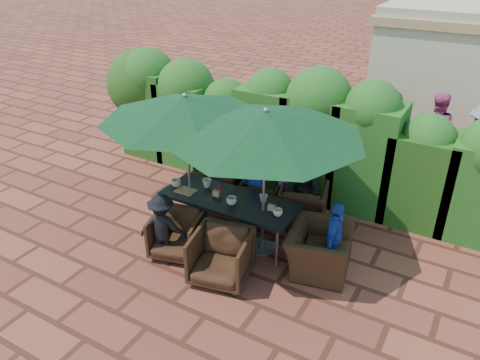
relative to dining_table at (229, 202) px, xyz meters
The scene contains 31 objects.
ground 0.71m from the dining_table, 48.53° to the right, with size 80.00×80.00×0.00m, color brown.
dining_table is the anchor object (origin of this frame).
umbrella_left 1.72m from the dining_table, behind, with size 2.76×2.76×2.46m.
umbrella_right 1.67m from the dining_table, ahead, with size 3.01×3.01×2.46m.
chair_far_left 1.24m from the dining_table, 129.09° to the left, with size 0.82×0.77×0.85m, color black.
chair_far_mid 0.99m from the dining_table, 84.25° to the left, with size 0.72×0.67×0.74m, color black.
chair_far_right 1.39m from the dining_table, 48.29° to the left, with size 0.81×0.76×0.83m, color black.
chair_near_left 1.01m from the dining_table, 119.92° to the right, with size 0.77×0.72×0.80m, color black.
chair_near_right 1.14m from the dining_table, 65.58° to the right, with size 0.84×0.78×0.86m, color black.
chair_end_right 1.65m from the dining_table, ahead, with size 1.06×0.69×0.92m, color black.
adult_far_left 1.33m from the dining_table, 129.59° to the left, with size 0.60×0.36×1.22m, color white.
adult_far_mid 0.85m from the dining_table, 87.84° to the left, with size 0.51×0.41×1.41m, color #1E40A5.
adult_far_right 1.34m from the dining_table, 48.73° to the left, with size 0.66×0.40×1.37m, color black.
adult_near_left 1.20m from the dining_table, 120.98° to the right, with size 0.73×0.33×1.14m, color black.
adult_end_right 1.83m from the dining_table, ahead, with size 0.68×0.34×1.16m, color #1E40A5.
child_left 1.22m from the dining_table, 114.05° to the left, with size 0.33×0.27×0.92m, color #D84C92.
child_right 1.19m from the dining_table, 63.25° to the left, with size 0.31×0.25×0.86m, color #95479B.
pedestrian_a 4.36m from the dining_table, 68.62° to the left, with size 1.63×0.58×1.75m, color #227E34.
pedestrian_b 5.01m from the dining_table, 60.61° to the left, with size 0.85×0.52×1.77m, color #D84C92.
pedestrian_c 5.41m from the dining_table, 51.38° to the left, with size 1.10×0.50×1.71m, color gray.
cup_a 1.03m from the dining_table, behind, with size 0.17×0.17×0.13m, color beige.
cup_b 0.58m from the dining_table, 164.43° to the left, with size 0.16×0.16×0.15m, color beige.
cup_c 0.24m from the dining_table, 47.77° to the right, with size 0.17×0.17×0.13m, color beige.
cup_d 0.59m from the dining_table, 20.15° to the left, with size 0.13×0.13×0.12m, color beige.
cup_e 0.94m from the dining_table, ahead, with size 0.15×0.15×0.12m, color beige.
ketchup_bottle 0.26m from the dining_table, behind, with size 0.04×0.04×0.17m, color #B20C0A.
sauce_bottle 0.21m from the dining_table, 97.46° to the left, with size 0.04×0.04×0.17m, color #4C230C.
serving_tray 0.79m from the dining_table, 168.21° to the right, with size 0.35×0.25×0.02m, color #9F7B4C.
number_block_left 0.26m from the dining_table, 169.88° to the right, with size 0.12×0.06×0.10m, color tan.
number_block_right 0.79m from the dining_table, ahead, with size 0.12×0.06×0.10m, color tan.
hedge_wall 2.26m from the dining_table, 93.16° to the left, with size 9.10×1.60×2.56m.
Camera 1 is at (3.36, -5.58, 4.67)m, focal length 35.00 mm.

